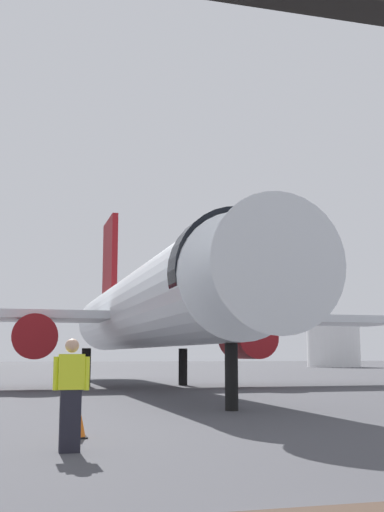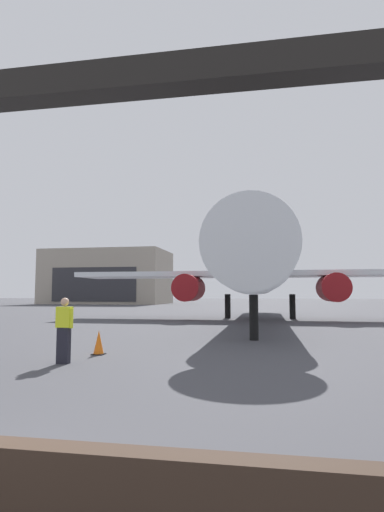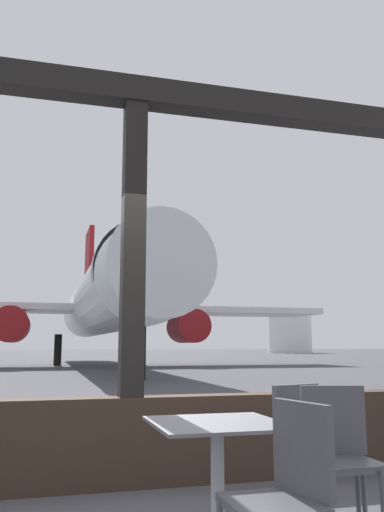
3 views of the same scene
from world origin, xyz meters
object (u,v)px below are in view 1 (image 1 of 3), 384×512
ground_crew_worker (71,393)px  fuel_storage_tank (333,345)px  airplane (148,309)px  traffic_cone (77,418)px

ground_crew_worker → fuel_storage_tank: 74.60m
airplane → ground_crew_worker: 18.80m
airplane → traffic_cone: (-4.55, -16.28, -3.19)m
ground_crew_worker → traffic_cone: 1.81m
airplane → ground_crew_worker: airplane is taller
airplane → fuel_storage_tank: (33.24, 46.15, -0.80)m
airplane → fuel_storage_tank: bearing=54.2°
airplane → traffic_cone: bearing=-105.6°
traffic_cone → fuel_storage_tank: bearing=58.8°
ground_crew_worker → fuel_storage_tank: bearing=59.3°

